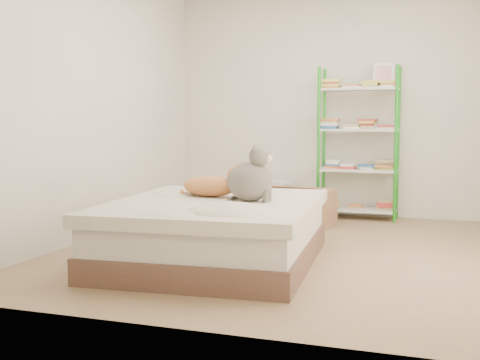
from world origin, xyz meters
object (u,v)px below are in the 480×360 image
at_px(shelf_unit, 359,143).
at_px(bed, 216,231).
at_px(white_bin, 279,198).
at_px(cardboard_box, 306,207).
at_px(orange_cat, 210,183).
at_px(grey_cat, 250,173).

bearing_deg(shelf_unit, bed, -107.24).
height_order(shelf_unit, white_bin, shelf_unit).
bearing_deg(cardboard_box, bed, -91.00).
relative_size(cardboard_box, white_bin, 1.43).
bearing_deg(shelf_unit, cardboard_box, -125.75).
relative_size(orange_cat, grey_cat, 1.24).
bearing_deg(orange_cat, white_bin, 89.69).
bearing_deg(orange_cat, shelf_unit, 67.74).
height_order(shelf_unit, cardboard_box, shelf_unit).
bearing_deg(bed, orange_cat, 116.85).
bearing_deg(grey_cat, white_bin, 7.26).
distance_m(bed, white_bin, 2.46).
distance_m(grey_cat, white_bin, 2.50).
xyz_separation_m(shelf_unit, white_bin, (-0.92, -0.03, -0.65)).
xyz_separation_m(shelf_unit, cardboard_box, (-0.46, -0.64, -0.66)).
relative_size(bed, grey_cat, 4.64).
bearing_deg(cardboard_box, white_bin, 135.65).
relative_size(shelf_unit, white_bin, 4.09).
relative_size(bed, shelf_unit, 1.15).
bearing_deg(orange_cat, grey_cat, -24.08).
bearing_deg(white_bin, shelf_unit, 1.93).
bearing_deg(grey_cat, orange_cat, 64.34).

